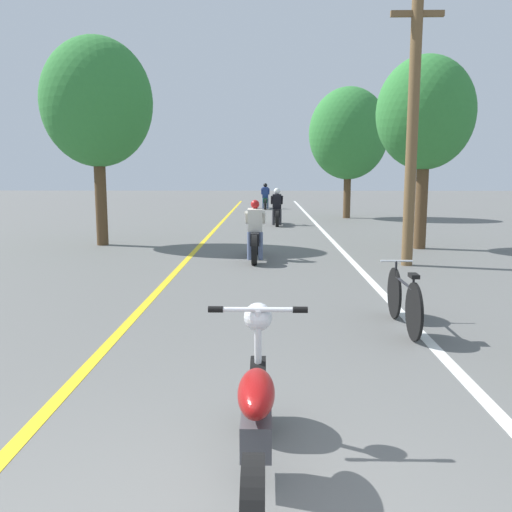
{
  "coord_description": "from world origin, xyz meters",
  "views": [
    {
      "loc": [
        0.19,
        -2.37,
        2.02
      ],
      "look_at": [
        0.04,
        4.93,
        0.9
      ],
      "focal_mm": 38.0,
      "sensor_mm": 36.0,
      "label": 1
    }
  ],
  "objects_px": {
    "roadside_tree_right_far": "(349,134)",
    "motorcycle_foreground": "(256,416)",
    "roadside_tree_right_near": "(425,114)",
    "motorcycle_rider_far": "(265,199)",
    "utility_pole": "(413,125)",
    "motorcycle_rider_mid": "(277,211)",
    "roadside_tree_left": "(97,103)",
    "motorcycle_rider_lead": "(255,237)",
    "bicycle_parked": "(404,300)"
  },
  "relations": [
    {
      "from": "roadside_tree_right_far",
      "to": "motorcycle_foreground",
      "type": "bearing_deg",
      "value": -99.79
    },
    {
      "from": "motorcycle_rider_far",
      "to": "motorcycle_foreground",
      "type": "bearing_deg",
      "value": -89.91
    },
    {
      "from": "motorcycle_rider_mid",
      "to": "motorcycle_rider_far",
      "type": "relative_size",
      "value": 0.93
    },
    {
      "from": "motorcycle_rider_far",
      "to": "utility_pole",
      "type": "bearing_deg",
      "value": -80.44
    },
    {
      "from": "roadside_tree_right_far",
      "to": "motorcycle_rider_mid",
      "type": "distance_m",
      "value": 5.66
    },
    {
      "from": "roadside_tree_right_near",
      "to": "roadside_tree_left",
      "type": "xyz_separation_m",
      "value": [
        -8.78,
        0.55,
        0.37
      ]
    },
    {
      "from": "roadside_tree_right_far",
      "to": "motorcycle_foreground",
      "type": "xyz_separation_m",
      "value": [
        -3.66,
        -21.22,
        -3.3
      ]
    },
    {
      "from": "utility_pole",
      "to": "motorcycle_rider_lead",
      "type": "xyz_separation_m",
      "value": [
        -3.37,
        0.75,
        -2.5
      ]
    },
    {
      "from": "bicycle_parked",
      "to": "motorcycle_rider_far",
      "type": "bearing_deg",
      "value": 94.52
    },
    {
      "from": "roadside_tree_right_far",
      "to": "bicycle_parked",
      "type": "relative_size",
      "value": 3.29
    },
    {
      "from": "roadside_tree_left",
      "to": "motorcycle_rider_far",
      "type": "relative_size",
      "value": 2.67
    },
    {
      "from": "roadside_tree_right_near",
      "to": "motorcycle_rider_mid",
      "type": "height_order",
      "value": "roadside_tree_right_near"
    },
    {
      "from": "roadside_tree_left",
      "to": "motorcycle_rider_lead",
      "type": "height_order",
      "value": "roadside_tree_left"
    },
    {
      "from": "motorcycle_foreground",
      "to": "motorcycle_rider_mid",
      "type": "height_order",
      "value": "motorcycle_rider_mid"
    },
    {
      "from": "motorcycle_rider_mid",
      "to": "bicycle_parked",
      "type": "xyz_separation_m",
      "value": [
        1.41,
        -14.26,
        -0.17
      ]
    },
    {
      "from": "bicycle_parked",
      "to": "roadside_tree_right_near",
      "type": "bearing_deg",
      "value": 73.06
    },
    {
      "from": "roadside_tree_left",
      "to": "motorcycle_rider_mid",
      "type": "xyz_separation_m",
      "value": [
        5.04,
        6.05,
        -3.36
      ]
    },
    {
      "from": "roadside_tree_right_near",
      "to": "motorcycle_rider_far",
      "type": "xyz_separation_m",
      "value": [
        -4.23,
        16.3,
        -2.99
      ]
    },
    {
      "from": "roadside_tree_left",
      "to": "motorcycle_rider_far",
      "type": "bearing_deg",
      "value": 73.87
    },
    {
      "from": "motorcycle_foreground",
      "to": "bicycle_parked",
      "type": "xyz_separation_m",
      "value": [
        1.85,
        3.57,
        -0.05
      ]
    },
    {
      "from": "roadside_tree_right_far",
      "to": "motorcycle_rider_far",
      "type": "height_order",
      "value": "roadside_tree_right_far"
    },
    {
      "from": "roadside_tree_right_near",
      "to": "motorcycle_rider_mid",
      "type": "distance_m",
      "value": 8.15
    },
    {
      "from": "motorcycle_foreground",
      "to": "motorcycle_rider_lead",
      "type": "bearing_deg",
      "value": 91.34
    },
    {
      "from": "roadside_tree_right_near",
      "to": "motorcycle_rider_mid",
      "type": "xyz_separation_m",
      "value": [
        -3.74,
        6.6,
        -2.99
      ]
    },
    {
      "from": "motorcycle_rider_lead",
      "to": "bicycle_parked",
      "type": "distance_m",
      "value": 6.06
    },
    {
      "from": "motorcycle_rider_far",
      "to": "motorcycle_rider_lead",
      "type": "bearing_deg",
      "value": -90.54
    },
    {
      "from": "roadside_tree_right_far",
      "to": "roadside_tree_left",
      "type": "height_order",
      "value": "roadside_tree_right_far"
    },
    {
      "from": "utility_pole",
      "to": "roadside_tree_right_near",
      "type": "xyz_separation_m",
      "value": [
        1.03,
        2.71,
        0.51
      ]
    },
    {
      "from": "motorcycle_foreground",
      "to": "motorcycle_rider_lead",
      "type": "xyz_separation_m",
      "value": [
        -0.22,
        9.26,
        0.09
      ]
    },
    {
      "from": "roadside_tree_left",
      "to": "motorcycle_rider_far",
      "type": "height_order",
      "value": "roadside_tree_left"
    },
    {
      "from": "motorcycle_foreground",
      "to": "bicycle_parked",
      "type": "bearing_deg",
      "value": 62.56
    },
    {
      "from": "roadside_tree_left",
      "to": "motorcycle_foreground",
      "type": "distance_m",
      "value": 13.1
    },
    {
      "from": "utility_pole",
      "to": "motorcycle_foreground",
      "type": "relative_size",
      "value": 2.78
    },
    {
      "from": "motorcycle_rider_mid",
      "to": "utility_pole",
      "type": "bearing_deg",
      "value": -73.74
    },
    {
      "from": "motorcycle_rider_far",
      "to": "bicycle_parked",
      "type": "bearing_deg",
      "value": -85.48
    },
    {
      "from": "utility_pole",
      "to": "bicycle_parked",
      "type": "distance_m",
      "value": 5.76
    },
    {
      "from": "motorcycle_foreground",
      "to": "motorcycle_rider_mid",
      "type": "xyz_separation_m",
      "value": [
        0.44,
        17.82,
        0.11
      ]
    },
    {
      "from": "utility_pole",
      "to": "motorcycle_rider_mid",
      "type": "height_order",
      "value": "utility_pole"
    },
    {
      "from": "utility_pole",
      "to": "motorcycle_foreground",
      "type": "height_order",
      "value": "utility_pole"
    },
    {
      "from": "roadside_tree_right_near",
      "to": "roadside_tree_right_far",
      "type": "distance_m",
      "value": 10.01
    },
    {
      "from": "roadside_tree_right_near",
      "to": "motorcycle_rider_lead",
      "type": "distance_m",
      "value": 5.68
    },
    {
      "from": "roadside_tree_right_near",
      "to": "motorcycle_rider_far",
      "type": "bearing_deg",
      "value": 104.54
    },
    {
      "from": "roadside_tree_left",
      "to": "motorcycle_rider_lead",
      "type": "xyz_separation_m",
      "value": [
        4.38,
        -2.51,
        -3.38
      ]
    },
    {
      "from": "roadside_tree_right_near",
      "to": "bicycle_parked",
      "type": "height_order",
      "value": "roadside_tree_right_near"
    },
    {
      "from": "motorcycle_foreground",
      "to": "motorcycle_rider_far",
      "type": "distance_m",
      "value": 27.52
    },
    {
      "from": "utility_pole",
      "to": "motorcycle_rider_lead",
      "type": "relative_size",
      "value": 2.67
    },
    {
      "from": "roadside_tree_right_near",
      "to": "bicycle_parked",
      "type": "relative_size",
      "value": 2.88
    },
    {
      "from": "roadside_tree_right_far",
      "to": "motorcycle_rider_lead",
      "type": "distance_m",
      "value": 12.97
    },
    {
      "from": "roadside_tree_right_far",
      "to": "motorcycle_rider_lead",
      "type": "bearing_deg",
      "value": -107.96
    },
    {
      "from": "utility_pole",
      "to": "motorcycle_rider_mid",
      "type": "relative_size",
      "value": 2.98
    }
  ]
}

